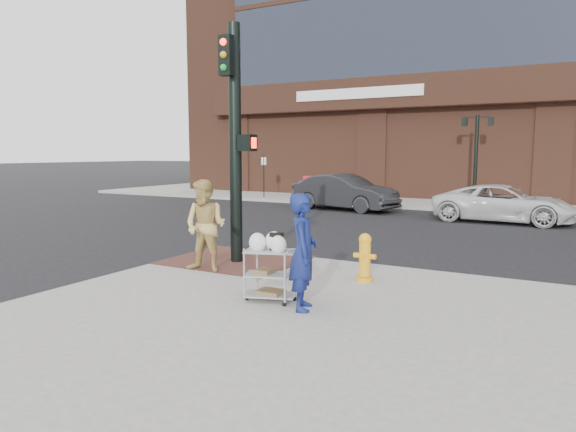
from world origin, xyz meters
The scene contains 14 objects.
ground centered at (0.00, 0.00, 0.00)m, with size 220.00×220.00×0.00m, color black.
brick_curb_ramp centered at (-0.60, 0.90, 0.16)m, with size 2.80×2.40×0.01m, color #512E26.
lamp_post centered at (2.00, 16.00, 2.62)m, with size 1.32×0.22×4.00m.
parking_sign centered at (-8.50, 15.00, 1.25)m, with size 0.05×0.05×2.20m, color black.
traffic_signal_pole centered at (-0.48, 0.77, 2.83)m, with size 0.61×0.51×5.00m.
woman_blue centered at (2.32, -1.54, 1.03)m, with size 0.64×0.42×1.76m, color navy.
pedestrian_tan centered at (-0.52, -0.24, 1.06)m, with size 0.89×0.69×1.83m, color tan.
sedan_dark centered at (-2.85, 12.49, 0.78)m, with size 1.65×4.74×1.56m, color #232325.
minivan_white centered at (3.72, 11.59, 0.67)m, with size 2.24×4.85×1.35m, color silver.
utility_cart centered at (1.66, -1.39, 0.65)m, with size 0.90×0.68×1.10m.
fire_hydrant centered at (2.54, 0.50, 0.61)m, with size 0.42×0.29×0.89m.
newsbox_red centered at (-6.19, 15.60, 0.72)m, with size 0.48×0.44×1.15m, color red.
newsbox_yellow centered at (-5.81, 14.70, 0.59)m, with size 0.37×0.34×0.89m, color yellow.
newsbox_blue centered at (-6.47, 15.67, 0.60)m, with size 0.37×0.34×0.89m, color #1931A4.
Camera 1 is at (5.74, -8.25, 2.50)m, focal length 32.00 mm.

